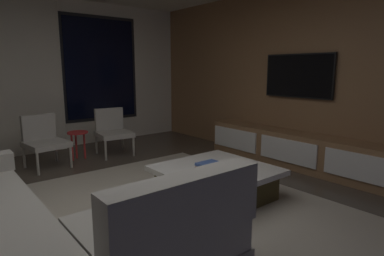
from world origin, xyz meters
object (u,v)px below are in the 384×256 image
object	(u,v)px
coffee_table	(216,182)
mounted_tv	(298,76)
accent_chair_by_curtain	(44,138)
media_console	(299,151)
sectional_couch	(24,236)
book_stack_on_coffee_table	(208,166)
side_stool	(78,137)
accent_chair_near_window	(112,129)

from	to	relation	value
coffee_table	mounted_tv	distance (m)	2.27
accent_chair_by_curtain	media_console	size ratio (longest dim) A/B	0.25
sectional_couch	mounted_tv	distance (m)	4.09
book_stack_on_coffee_table	side_stool	size ratio (longest dim) A/B	0.55
media_console	accent_chair_by_curtain	bearing A→B (deg)	140.01
accent_chair_near_window	side_stool	distance (m)	0.60
accent_chair_near_window	accent_chair_by_curtain	size ratio (longest dim) A/B	1.00
side_stool	book_stack_on_coffee_table	bearing A→B (deg)	-78.66
coffee_table	accent_chair_by_curtain	bearing A→B (deg)	114.83
sectional_couch	side_stool	world-z (taller)	sectional_couch
sectional_couch	side_stool	distance (m)	3.06
coffee_table	accent_chair_by_curtain	size ratio (longest dim) A/B	1.49
side_stool	mounted_tv	size ratio (longest dim) A/B	0.41
sectional_couch	side_stool	bearing A→B (deg)	63.13
accent_chair_by_curtain	side_stool	size ratio (longest dim) A/B	1.70
side_stool	mounted_tv	bearing A→B (deg)	-42.17
coffee_table	book_stack_on_coffee_table	xyz separation A→B (m)	(-0.11, 0.01, 0.21)
sectional_couch	book_stack_on_coffee_table	world-z (taller)	sectional_couch
accent_chair_near_window	mounted_tv	world-z (taller)	mounted_tv
accent_chair_near_window	mounted_tv	size ratio (longest dim) A/B	0.69
media_console	side_stool	bearing A→B (deg)	133.38
sectional_couch	coffee_table	world-z (taller)	sectional_couch
media_console	mounted_tv	size ratio (longest dim) A/B	2.74
side_stool	media_console	world-z (taller)	media_console
coffee_table	media_console	xyz separation A→B (m)	(1.75, 0.07, 0.06)
accent_chair_near_window	sectional_couch	bearing A→B (deg)	-126.16
accent_chair_near_window	media_console	world-z (taller)	accent_chair_near_window
mounted_tv	accent_chair_near_window	bearing A→B (deg)	130.36
coffee_table	accent_chair_near_window	world-z (taller)	accent_chair_near_window
sectional_couch	book_stack_on_coffee_table	bearing A→B (deg)	4.88
sectional_couch	accent_chair_near_window	world-z (taller)	sectional_couch
coffee_table	side_stool	bearing A→B (deg)	103.65
book_stack_on_coffee_table	mounted_tv	world-z (taller)	mounted_tv
sectional_couch	media_console	distance (m)	3.76
accent_chair_by_curtain	media_console	xyz separation A→B (m)	(2.90, -2.43, -0.18)
sectional_couch	accent_chair_near_window	xyz separation A→B (m)	(1.98, 2.71, 0.14)
coffee_table	accent_chair_by_curtain	xyz separation A→B (m)	(-1.16, 2.50, 0.25)
coffee_table	mounted_tv	bearing A→B (deg)	7.79
media_console	coffee_table	bearing A→B (deg)	-177.85
mounted_tv	side_stool	bearing A→B (deg)	137.83
book_stack_on_coffee_table	mounted_tv	distance (m)	2.26
sectional_couch	mounted_tv	xyz separation A→B (m)	(3.93, 0.41, 1.06)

